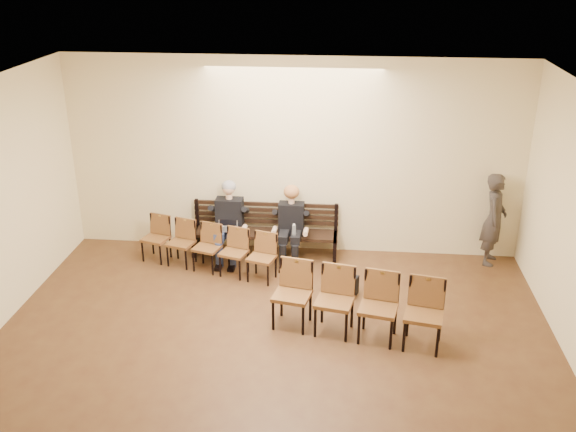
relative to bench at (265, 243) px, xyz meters
name	(u,v)px	position (x,y,z in m)	size (l,w,h in m)	color
room_walls	(259,204)	(0.47, -3.86, 2.31)	(8.02, 10.01, 3.51)	#F3E6AE
bench	(265,243)	(0.00, 0.00, 0.00)	(2.60, 0.90, 0.45)	black
seated_man	(229,220)	(-0.62, -0.12, 0.48)	(0.59, 0.81, 1.41)	black
seated_woman	(291,226)	(0.48, -0.12, 0.41)	(0.55, 0.76, 1.27)	black
laptop	(227,231)	(-0.62, -0.30, 0.35)	(0.34, 0.27, 0.25)	silver
water_bottle	(294,237)	(0.56, -0.38, 0.33)	(0.06, 0.06, 0.21)	silver
bag	(343,285)	(1.43, -1.28, -0.07)	(0.43, 0.29, 0.32)	black
passerby	(495,212)	(3.97, 0.10, 0.72)	(0.69, 0.45, 1.89)	#35302C
chair_row_front	(207,248)	(-0.91, -0.65, 0.18)	(2.46, 0.44, 0.80)	brown
chair_row_back	(356,305)	(1.62, -2.46, 0.27)	(2.39, 0.54, 0.98)	brown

